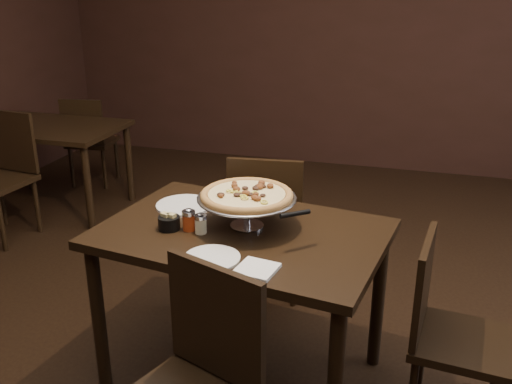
# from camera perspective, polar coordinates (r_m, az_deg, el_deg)

# --- Properties ---
(room) EXTENTS (6.04, 7.04, 2.84)m
(room) POSITION_cam_1_polar(r_m,az_deg,el_deg) (2.25, 1.53, 10.11)
(room) COLOR black
(room) RESTS_ON ground
(dining_table) EXTENTS (1.34, 0.99, 0.77)m
(dining_table) POSITION_cam_1_polar(r_m,az_deg,el_deg) (2.56, -1.39, -5.85)
(dining_table) COLOR black
(dining_table) RESTS_ON ground
(background_table) EXTENTS (1.12, 0.75, 0.70)m
(background_table) POSITION_cam_1_polar(r_m,az_deg,el_deg) (4.88, -19.85, 5.22)
(background_table) COLOR black
(background_table) RESTS_ON ground
(pizza_stand) EXTENTS (0.44, 0.44, 0.18)m
(pizza_stand) POSITION_cam_1_polar(r_m,az_deg,el_deg) (2.49, -0.93, -0.36)
(pizza_stand) COLOR #B9B9C0
(pizza_stand) RESTS_ON dining_table
(parmesan_shaker) EXTENTS (0.05, 0.05, 0.09)m
(parmesan_shaker) POSITION_cam_1_polar(r_m,az_deg,el_deg) (2.48, -5.56, -3.16)
(parmesan_shaker) COLOR beige
(parmesan_shaker) RESTS_ON dining_table
(pepper_flake_shaker) EXTENTS (0.06, 0.06, 0.10)m
(pepper_flake_shaker) POSITION_cam_1_polar(r_m,az_deg,el_deg) (2.51, -6.74, -2.79)
(pepper_flake_shaker) COLOR maroon
(pepper_flake_shaker) RESTS_ON dining_table
(packet_caddy) EXTENTS (0.10, 0.10, 0.08)m
(packet_caddy) POSITION_cam_1_polar(r_m,az_deg,el_deg) (2.54, -8.70, -3.02)
(packet_caddy) COLOR black
(packet_caddy) RESTS_ON dining_table
(napkin_stack) EXTENTS (0.17, 0.17, 0.02)m
(napkin_stack) POSITION_cam_1_polar(r_m,az_deg,el_deg) (2.18, 0.08, -7.74)
(napkin_stack) COLOR white
(napkin_stack) RESTS_ON dining_table
(plate_left) EXTENTS (0.27, 0.27, 0.01)m
(plate_left) POSITION_cam_1_polar(r_m,az_deg,el_deg) (2.78, -7.19, -1.34)
(plate_left) COLOR white
(plate_left) RESTS_ON dining_table
(plate_near) EXTENTS (0.23, 0.23, 0.01)m
(plate_near) POSITION_cam_1_polar(r_m,az_deg,el_deg) (2.27, -4.43, -6.61)
(plate_near) COLOR white
(plate_near) RESTS_ON dining_table
(serving_spatula) EXTENTS (0.18, 0.18, 0.03)m
(serving_spatula) POSITION_cam_1_polar(r_m,az_deg,el_deg) (2.31, 3.93, -2.25)
(serving_spatula) COLOR #B9B9C0
(serving_spatula) RESTS_ON pizza_stand
(chair_far) EXTENTS (0.46, 0.46, 0.90)m
(chair_far) POSITION_cam_1_polar(r_m,az_deg,el_deg) (3.31, 1.18, -2.86)
(chair_far) COLOR black
(chair_far) RESTS_ON ground
(chair_near) EXTENTS (0.54, 0.54, 0.90)m
(chair_near) POSITION_cam_1_polar(r_m,az_deg,el_deg) (2.11, -6.12, -18.42)
(chair_near) COLOR black
(chair_near) RESTS_ON ground
(chair_side) EXTENTS (0.43, 0.43, 0.84)m
(chair_side) POSITION_cam_1_polar(r_m,az_deg,el_deg) (2.55, 18.51, -12.68)
(chair_side) COLOR black
(chair_side) RESTS_ON ground
(bg_chair_far) EXTENTS (0.43, 0.43, 0.82)m
(bg_chair_far) POSITION_cam_1_polar(r_m,az_deg,el_deg) (5.38, -16.36, 5.21)
(bg_chair_far) COLOR black
(bg_chair_far) RESTS_ON ground
(bg_chair_near) EXTENTS (0.47, 0.47, 0.91)m
(bg_chair_near) POSITION_cam_1_polar(r_m,az_deg,el_deg) (4.52, -23.97, 1.97)
(bg_chair_near) COLOR black
(bg_chair_near) RESTS_ON ground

